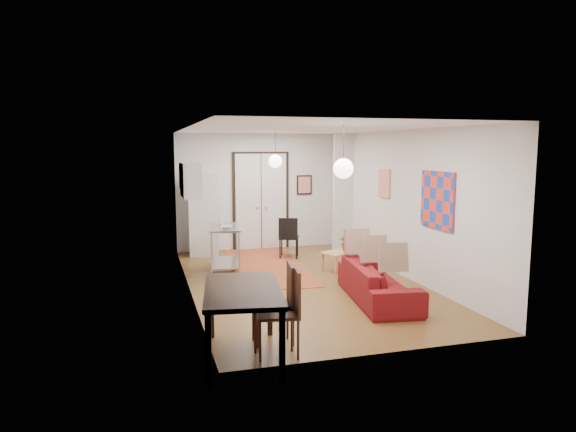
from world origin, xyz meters
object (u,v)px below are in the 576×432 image
object	(u,v)px
kitchen_counter	(225,242)
coffee_table	(342,253)
dining_chair_near	(270,296)
sofa	(378,282)
dining_table	(243,296)
fridge	(204,215)
dining_chair_far	(275,302)
black_side_chair	(288,233)

from	to	relation	value
kitchen_counter	coffee_table	bearing A→B (deg)	-3.18
coffee_table	dining_chair_near	xyz separation A→B (m)	(-2.46, -3.57, 0.29)
sofa	dining_table	xyz separation A→B (m)	(-2.63, -1.71, 0.46)
fridge	dining_chair_near	size ratio (longest dim) A/B	1.76
kitchen_counter	dining_chair_far	xyz separation A→B (m)	(-0.04, -4.32, 0.01)
kitchen_counter	dining_table	bearing A→B (deg)	-88.14
fridge	dining_chair_near	bearing A→B (deg)	-80.49
kitchen_counter	dining_table	distance (m)	4.46
dining_chair_far	black_side_chair	bearing A→B (deg)	171.16
coffee_table	fridge	bearing A→B (deg)	138.09
dining_chair_near	sofa	bearing A→B (deg)	129.72
fridge	black_side_chair	distance (m)	2.06
dining_chair_near	black_side_chair	xyz separation A→B (m)	(1.70, 5.10, -0.07)
dining_chair_near	dining_chair_far	world-z (taller)	same
coffee_table	black_side_chair	world-z (taller)	black_side_chair
sofa	black_side_chair	size ratio (longest dim) A/B	2.29
kitchen_counter	dining_chair_near	size ratio (longest dim) A/B	1.21
sofa	black_side_chair	world-z (taller)	black_side_chair
kitchen_counter	dining_chair_far	bearing A→B (deg)	-82.58
dining_chair_far	sofa	bearing A→B (deg)	134.66
sofa	dining_table	size ratio (longest dim) A/B	1.29
fridge	dining_chair_near	world-z (taller)	fridge
fridge	sofa	bearing A→B (deg)	-54.84
coffee_table	black_side_chair	bearing A→B (deg)	116.27
fridge	dining_table	world-z (taller)	fridge
kitchen_counter	black_side_chair	distance (m)	1.97
dining_chair_near	fridge	bearing A→B (deg)	-169.77
coffee_table	sofa	bearing A→B (deg)	-96.54
dining_table	black_side_chair	xyz separation A→B (m)	(2.13, 5.49, -0.22)
black_side_chair	coffee_table	bearing A→B (deg)	137.46
dining_table	dining_chair_far	xyz separation A→B (m)	(0.43, 0.11, -0.15)
dining_chair_near	kitchen_counter	bearing A→B (deg)	-171.89
coffee_table	dining_chair_near	world-z (taller)	dining_chair_near
black_side_chair	fridge	bearing A→B (deg)	-2.44
fridge	kitchen_counter	bearing A→B (deg)	-75.91
coffee_table	dining_chair_far	world-z (taller)	dining_chair_far
coffee_table	dining_table	distance (m)	4.92
sofa	black_side_chair	bearing A→B (deg)	15.52
coffee_table	dining_chair_near	size ratio (longest dim) A/B	0.93
sofa	dining_chair_near	size ratio (longest dim) A/B	2.03
kitchen_counter	fridge	size ratio (longest dim) A/B	0.69
fridge	dining_chair_far	distance (m)	6.20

